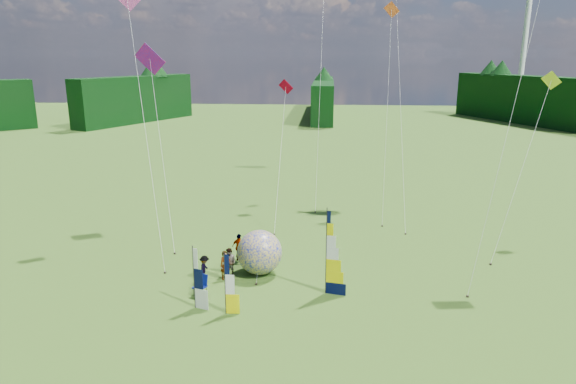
# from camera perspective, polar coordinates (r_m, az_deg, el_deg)

# --- Properties ---
(ground) EXTENTS (220.00, 220.00, 0.00)m
(ground) POSITION_cam_1_polar(r_m,az_deg,el_deg) (25.63, 1.59, -14.39)
(ground) COLOR #3B6016
(ground) RESTS_ON ground
(treeline_ring) EXTENTS (210.00, 210.00, 8.00)m
(treeline_ring) POSITION_cam_1_polar(r_m,az_deg,el_deg) (23.92, 1.66, -6.02)
(treeline_ring) COLOR black
(treeline_ring) RESTS_ON ground
(turbine_right) EXTENTS (8.00, 1.20, 30.00)m
(turbine_right) POSITION_cam_1_polar(r_m,az_deg,el_deg) (131.85, 24.80, 14.83)
(turbine_right) COLOR silver
(turbine_right) RESTS_ON ground
(feather_banner_main) EXTENTS (1.27, 0.36, 4.70)m
(feather_banner_main) POSITION_cam_1_polar(r_m,az_deg,el_deg) (27.60, 4.27, -6.78)
(feather_banner_main) COLOR #040A32
(feather_banner_main) RESTS_ON ground
(side_banner_left) EXTENTS (0.90, 0.11, 3.18)m
(side_banner_left) POSITION_cam_1_polar(r_m,az_deg,el_deg) (25.95, -7.01, -10.16)
(side_banner_left) COLOR #F5E300
(side_banner_left) RESTS_ON ground
(side_banner_far) EXTENTS (0.95, 0.39, 3.28)m
(side_banner_far) POSITION_cam_1_polar(r_m,az_deg,el_deg) (26.73, -10.41, -9.41)
(side_banner_far) COLOR white
(side_banner_far) RESTS_ON ground
(bol_inflatable) EXTENTS (3.36, 3.36, 2.65)m
(bol_inflatable) POSITION_cam_1_polar(r_m,az_deg,el_deg) (30.41, -3.17, -6.71)
(bol_inflatable) COLOR #0616A2
(bol_inflatable) RESTS_ON ground
(spectator_a) EXTENTS (0.75, 0.69, 1.72)m
(spectator_a) POSITION_cam_1_polar(r_m,az_deg,el_deg) (30.00, -6.98, -8.08)
(spectator_a) COLOR #66594C
(spectator_a) RESTS_ON ground
(spectator_b) EXTENTS (0.91, 0.78, 1.68)m
(spectator_b) POSITION_cam_1_polar(r_m,az_deg,el_deg) (30.44, -6.49, -7.75)
(spectator_b) COLOR #66594C
(spectator_b) RESTS_ON ground
(spectator_c) EXTENTS (0.38, 0.99, 1.52)m
(spectator_c) POSITION_cam_1_polar(r_m,az_deg,el_deg) (30.01, -9.24, -8.37)
(spectator_c) COLOR #66594C
(spectator_c) RESTS_ON ground
(spectator_d) EXTENTS (1.12, 0.80, 1.77)m
(spectator_d) POSITION_cam_1_polar(r_m,az_deg,el_deg) (32.44, -5.43, -6.16)
(spectator_d) COLOR #66594C
(spectator_d) RESTS_ON ground
(camp_chair) EXTENTS (0.88, 0.88, 1.16)m
(camp_chair) POSITION_cam_1_polar(r_m,az_deg,el_deg) (28.39, -9.79, -10.22)
(camp_chair) COLOR #05105B
(camp_chair) RESTS_ON ground
(kite_whale) EXTENTS (4.77, 15.74, 20.21)m
(kite_whale) POSITION_cam_1_polar(r_m,az_deg,el_deg) (42.12, 12.42, 11.35)
(kite_whale) COLOR black
(kite_whale) RESTS_ON ground
(kite_rainbow_delta) EXTENTS (8.56, 12.33, 14.21)m
(kite_rainbow_delta) POSITION_cam_1_polar(r_m,az_deg,el_deg) (36.65, -13.97, 6.02)
(kite_rainbow_delta) COLOR #FD0E3F
(kite_rainbow_delta) RESTS_ON ground
(kite_parafoil) EXTENTS (8.65, 10.10, 18.58)m
(kite_parafoil) POSITION_cam_1_polar(r_m,az_deg,el_deg) (30.41, 23.33, 7.61)
(kite_parafoil) COLOR #B53B24
(kite_parafoil) RESTS_ON ground
(small_kite_red) EXTENTS (5.22, 10.76, 11.05)m
(small_kite_red) POSITION_cam_1_polar(r_m,az_deg,el_deg) (39.69, -0.84, 4.82)
(small_kite_red) COLOR #BC001F
(small_kite_red) RESTS_ON ground
(small_kite_orange) EXTENTS (3.37, 9.04, 17.09)m
(small_kite_orange) POSITION_cam_1_polar(r_m,az_deg,el_deg) (40.99, 10.98, 9.15)
(small_kite_orange) COLOR #E95622
(small_kite_orange) RESTS_ON ground
(small_kite_yellow) EXTENTS (8.34, 9.72, 11.96)m
(small_kite_yellow) POSITION_cam_1_polar(r_m,az_deg,el_deg) (36.49, 24.69, 3.24)
(small_kite_yellow) COLOR #F6FB28
(small_kite_yellow) RESTS_ON ground
(small_kite_pink) EXTENTS (8.65, 11.68, 17.64)m
(small_kite_pink) POSITION_cam_1_polar(r_m,az_deg,el_deg) (33.65, -15.69, 8.08)
(small_kite_pink) COLOR #F64DC1
(small_kite_pink) RESTS_ON ground
(small_kite_green) EXTENTS (3.43, 10.92, 19.33)m
(small_kite_green) POSITION_cam_1_polar(r_m,az_deg,el_deg) (44.83, 3.57, 11.31)
(small_kite_green) COLOR green
(small_kite_green) RESTS_ON ground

